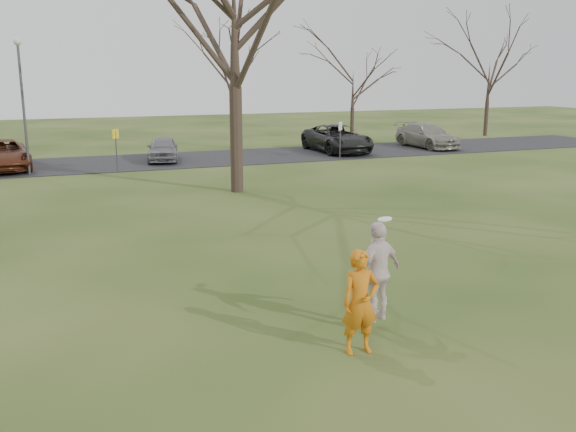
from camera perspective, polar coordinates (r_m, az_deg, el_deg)
The scene contains 13 objects.
ground at distance 11.95m, azimuth 7.03°, elevation -11.11°, with size 120.00×120.00×0.00m, color #1E380F.
parking_strip at distance 35.31m, azimuth -12.37°, elevation 4.82°, with size 62.00×6.50×0.04m, color black.
player_defender at distance 11.16m, azimuth 6.52°, elevation -7.70°, with size 0.68×0.45×1.86m, color #C36710.
car_2 at distance 34.45m, azimuth -24.30°, elevation 5.03°, with size 2.42×5.25×1.46m, color #512413.
car_4 at distance 35.17m, azimuth -11.19°, elevation 5.97°, with size 1.57×3.90×1.33m, color slate.
car_6 at distance 38.48m, azimuth 4.44°, elevation 6.97°, with size 2.65×5.75×1.60m, color black.
car_7 at distance 41.53m, azimuth 12.41°, elevation 7.05°, with size 2.06×5.06×1.47m, color gray.
catching_play at distance 12.07m, azimuth 8.10°, elevation -4.97°, with size 1.23×0.83×1.97m.
lamp_post at distance 32.10m, azimuth -22.81°, elevation 10.42°, with size 0.34×0.34×6.27m.
sign_yellow at distance 31.93m, azimuth -15.22°, elevation 6.42°, with size 0.35×0.35×2.08m.
sign_white at distance 35.23m, azimuth 4.72°, elevation 7.40°, with size 0.35×0.35×2.08m.
big_tree at distance 25.71m, azimuth -4.88°, elevation 17.73°, with size 9.00×9.00×14.00m, color #352821, non-canonical shape.
small_tree_row at distance 40.80m, azimuth -7.56°, elevation 11.53°, with size 55.00×5.90×8.50m.
Camera 1 is at (-5.22, -9.58, 4.86)m, focal length 39.56 mm.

